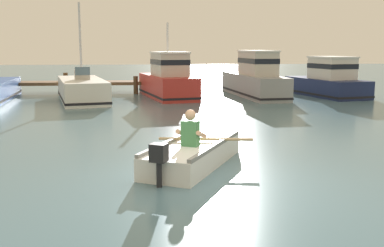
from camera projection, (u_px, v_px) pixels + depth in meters
name	position (u px, v px, depth m)	size (l,w,h in m)	color
ground_plane	(219.00, 184.00, 8.29)	(120.00, 120.00, 0.00)	slate
wooden_dock	(26.00, 83.00, 24.57)	(12.39, 1.64, 1.07)	brown
rowboat_with_person	(194.00, 153.00, 9.65)	(2.47, 3.50, 1.19)	white
moored_boat_white	(82.00, 90.00, 21.30)	(3.16, 6.16, 4.42)	white
moored_boat_red	(168.00, 80.00, 22.53)	(2.86, 5.58, 3.60)	#B72D28
moored_boat_grey	(255.00, 79.00, 23.10)	(2.17, 6.70, 2.29)	gray
moored_boat_navy	(328.00, 81.00, 23.25)	(2.96, 5.32, 2.00)	#19234C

